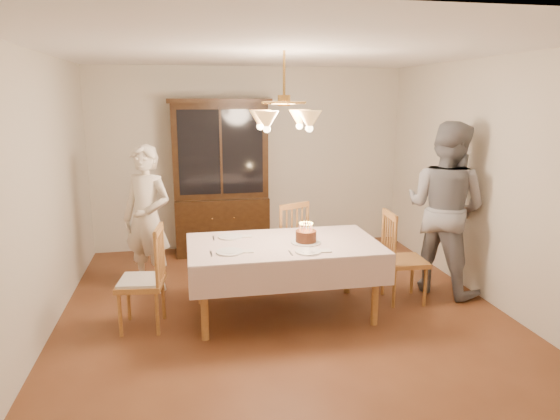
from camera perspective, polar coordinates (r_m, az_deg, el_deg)
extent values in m
plane|color=#562D18|center=(5.26, 0.42, -11.70)|extent=(5.00, 5.00, 0.00)
plane|color=white|center=(4.80, 0.48, 17.79)|extent=(5.00, 5.00, 0.00)
plane|color=beige|center=(7.31, -3.45, 5.86)|extent=(4.50, 0.00, 4.50)
plane|color=beige|center=(2.55, 11.76, -7.81)|extent=(4.50, 0.00, 4.50)
plane|color=beige|center=(4.95, -26.03, 1.21)|extent=(0.00, 5.00, 5.00)
plane|color=beige|center=(5.75, 23.05, 2.95)|extent=(0.00, 5.00, 5.00)
cube|color=#955E2B|center=(5.00, 0.44, -4.08)|extent=(1.80, 1.00, 0.04)
cube|color=beige|center=(5.00, 0.44, -3.81)|extent=(1.90, 1.10, 0.01)
cylinder|color=#955E2B|center=(4.65, -8.64, -10.51)|extent=(0.07, 0.07, 0.71)
cylinder|color=#955E2B|center=(4.97, 10.83, -9.00)|extent=(0.07, 0.07, 0.71)
cylinder|color=#955E2B|center=(5.43, -9.04, -7.03)|extent=(0.07, 0.07, 0.71)
cylinder|color=#955E2B|center=(5.71, 7.72, -5.98)|extent=(0.07, 0.07, 0.71)
cube|color=black|center=(7.17, -6.64, -1.67)|extent=(1.30, 0.50, 0.80)
cube|color=black|center=(7.03, -6.89, 6.74)|extent=(1.30, 0.40, 1.30)
cube|color=black|center=(6.83, -6.76, 6.57)|extent=(1.14, 0.01, 1.14)
cube|color=black|center=(6.94, -7.01, 12.29)|extent=(1.38, 0.54, 0.06)
cube|color=#955E2B|center=(5.96, 0.56, -4.08)|extent=(0.57, 0.56, 0.05)
cube|color=#955E2B|center=(5.68, 1.68, 0.49)|extent=(0.38, 0.19, 0.06)
cylinder|color=#955E2B|center=(6.27, 1.01, -5.49)|extent=(0.04, 0.04, 0.43)
cylinder|color=#955E2B|center=(6.08, -1.77, -6.09)|extent=(0.04, 0.04, 0.43)
cylinder|color=#955E2B|center=(6.01, 2.91, -6.32)|extent=(0.04, 0.04, 0.43)
cylinder|color=#955E2B|center=(5.81, 0.07, -6.99)|extent=(0.04, 0.04, 0.43)
cube|color=#955E2B|center=(4.98, -15.61, -8.08)|extent=(0.47, 0.49, 0.05)
cube|color=#955E2B|center=(4.78, -13.75, -2.26)|extent=(0.08, 0.40, 0.06)
cylinder|color=#955E2B|center=(5.26, -16.92, -9.75)|extent=(0.04, 0.04, 0.43)
cylinder|color=#955E2B|center=(4.94, -17.82, -11.34)|extent=(0.04, 0.04, 0.43)
cylinder|color=#955E2B|center=(5.19, -13.20, -9.81)|extent=(0.04, 0.04, 0.43)
cylinder|color=#955E2B|center=(4.87, -13.85, -11.43)|extent=(0.04, 0.04, 0.43)
cube|color=beige|center=(4.96, -15.63, -7.70)|extent=(0.42, 0.44, 0.03)
cube|color=#955E2B|center=(5.58, 14.05, -5.69)|extent=(0.45, 0.47, 0.05)
cube|color=#955E2B|center=(5.37, 12.46, -0.54)|extent=(0.06, 0.40, 0.06)
cylinder|color=#955E2B|center=(5.56, 16.24, -8.45)|extent=(0.04, 0.04, 0.43)
cylinder|color=#955E2B|center=(5.87, 14.86, -7.21)|extent=(0.04, 0.04, 0.43)
cylinder|color=#955E2B|center=(5.44, 12.90, -8.73)|extent=(0.04, 0.04, 0.43)
cylinder|color=#955E2B|center=(5.76, 11.69, -7.45)|extent=(0.04, 0.04, 0.43)
imported|color=white|center=(5.82, -14.94, -1.02)|extent=(0.73, 0.67, 1.67)
imported|color=slate|center=(5.87, 18.34, 0.18)|extent=(1.14, 1.19, 1.93)
cylinder|color=white|center=(5.00, 2.98, -3.70)|extent=(0.30, 0.30, 0.01)
cylinder|color=#3B1B0D|center=(4.98, 2.99, -3.00)|extent=(0.21, 0.21, 0.11)
cylinder|color=#598CD8|center=(4.97, 3.69, -1.94)|extent=(0.01, 0.01, 0.07)
sphere|color=#FFB23F|center=(4.96, 3.70, -1.50)|extent=(0.01, 0.01, 0.01)
cylinder|color=pink|center=(4.99, 3.56, -1.87)|extent=(0.01, 0.01, 0.07)
sphere|color=#FFB23F|center=(4.98, 3.57, -1.43)|extent=(0.01, 0.01, 0.01)
cylinder|color=#EACC66|center=(5.01, 3.33, -1.82)|extent=(0.01, 0.01, 0.07)
sphere|color=#FFB23F|center=(5.00, 3.34, -1.38)|extent=(0.01, 0.01, 0.01)
cylinder|color=#598CD8|center=(5.02, 3.05, -1.80)|extent=(0.01, 0.01, 0.07)
sphere|color=#FFB23F|center=(5.01, 3.05, -1.36)|extent=(0.01, 0.01, 0.01)
cylinder|color=pink|center=(5.01, 2.76, -1.81)|extent=(0.01, 0.01, 0.07)
sphere|color=#FFB23F|center=(5.00, 2.76, -1.36)|extent=(0.01, 0.01, 0.01)
cylinder|color=#EACC66|center=(5.00, 2.50, -1.84)|extent=(0.01, 0.01, 0.07)
sphere|color=#FFB23F|center=(4.99, 2.51, -1.40)|extent=(0.01, 0.01, 0.01)
cylinder|color=#598CD8|center=(4.98, 2.34, -1.90)|extent=(0.01, 0.01, 0.07)
sphere|color=#FFB23F|center=(4.97, 2.34, -1.46)|extent=(0.01, 0.01, 0.01)
cylinder|color=pink|center=(4.95, 2.28, -1.98)|extent=(0.01, 0.01, 0.07)
sphere|color=#FFB23F|center=(4.94, 2.28, -1.53)|extent=(0.01, 0.01, 0.01)
cylinder|color=#EACC66|center=(4.93, 2.35, -2.05)|extent=(0.01, 0.01, 0.07)
sphere|color=#FFB23F|center=(4.92, 2.35, -1.60)|extent=(0.01, 0.01, 0.01)
cylinder|color=#598CD8|center=(4.91, 2.53, -2.12)|extent=(0.01, 0.01, 0.07)
sphere|color=#FFB23F|center=(4.90, 2.54, -1.66)|extent=(0.01, 0.01, 0.01)
cylinder|color=pink|center=(4.90, 2.80, -2.15)|extent=(0.01, 0.01, 0.07)
sphere|color=#FFB23F|center=(4.89, 2.80, -1.70)|extent=(0.01, 0.01, 0.01)
cylinder|color=#EACC66|center=(4.90, 3.10, -2.16)|extent=(0.01, 0.01, 0.07)
sphere|color=#FFB23F|center=(4.89, 3.10, -1.71)|extent=(0.01, 0.01, 0.01)
cylinder|color=#598CD8|center=(4.90, 3.38, -2.14)|extent=(0.01, 0.01, 0.07)
sphere|color=#FFB23F|center=(4.89, 3.39, -1.69)|extent=(0.01, 0.01, 0.01)
cylinder|color=pink|center=(4.92, 3.60, -2.09)|extent=(0.01, 0.01, 0.07)
sphere|color=#FFB23F|center=(4.91, 3.60, -1.64)|extent=(0.01, 0.01, 0.01)
cylinder|color=#EACC66|center=(4.95, 3.71, -2.02)|extent=(0.01, 0.01, 0.07)
sphere|color=#FFB23F|center=(4.94, 3.71, -1.57)|extent=(0.01, 0.01, 0.01)
cylinder|color=white|center=(4.70, -5.77, -4.79)|extent=(0.26, 0.26, 0.02)
cube|color=silver|center=(4.69, -7.87, -4.94)|extent=(0.01, 0.16, 0.01)
cube|color=beige|center=(4.72, -3.68, -4.71)|extent=(0.10, 0.10, 0.01)
cylinder|color=white|center=(4.70, 3.24, -4.76)|extent=(0.25, 0.25, 0.02)
cube|color=silver|center=(4.67, 1.23, -4.93)|extent=(0.01, 0.16, 0.01)
cube|color=beige|center=(4.74, 5.22, -4.65)|extent=(0.10, 0.10, 0.01)
cylinder|color=white|center=(5.20, -5.70, -3.05)|extent=(0.26, 0.26, 0.02)
cube|color=silver|center=(5.19, -7.60, -3.18)|extent=(0.01, 0.16, 0.01)
cube|color=beige|center=(5.22, -3.81, -2.99)|extent=(0.10, 0.10, 0.01)
cylinder|color=#BF8C3F|center=(4.79, 0.47, 15.40)|extent=(0.02, 0.02, 0.40)
cylinder|color=#BF8C3F|center=(4.79, 0.47, 12.41)|extent=(0.12, 0.12, 0.10)
cone|color=#D8994C|center=(5.03, 2.26, 10.37)|extent=(0.22, 0.22, 0.18)
sphere|color=#FFD899|center=(5.03, 2.25, 9.57)|extent=(0.07, 0.07, 0.07)
cone|color=#D8994C|center=(4.95, -2.28, 10.33)|extent=(0.22, 0.22, 0.18)
sphere|color=#FFD899|center=(4.95, -2.28, 9.52)|extent=(0.07, 0.07, 0.07)
cone|color=#D8994C|center=(4.56, -1.51, 10.12)|extent=(0.22, 0.22, 0.18)
sphere|color=#FFD899|center=(4.56, -1.51, 9.25)|extent=(0.07, 0.07, 0.07)
cone|color=#D8994C|center=(4.64, 3.39, 10.15)|extent=(0.22, 0.22, 0.18)
sphere|color=#FFD899|center=(4.65, 3.38, 9.29)|extent=(0.07, 0.07, 0.07)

